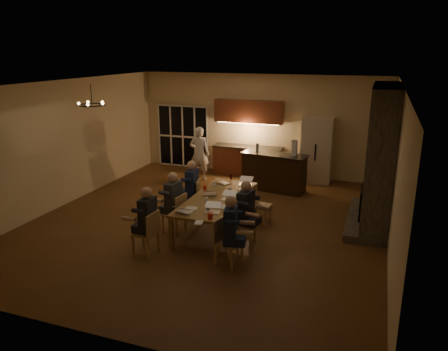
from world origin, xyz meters
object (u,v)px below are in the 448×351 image
Objects in this scene: person_left_near at (148,221)px; redcup_near at (210,216)px; chair_right_far at (261,205)px; can_silver at (208,206)px; refrigerator at (317,150)px; laptop_b at (212,207)px; standing_person at (199,153)px; chair_left_mid at (174,213)px; person_left_far at (192,188)px; laptop_f at (245,180)px; chandelier at (92,105)px; can_cola at (231,177)px; bar_bottle at (257,147)px; mug_mid at (230,189)px; laptop_c at (209,190)px; mug_front at (206,200)px; bar_blender at (294,148)px; plate_far at (243,189)px; bar_island at (274,172)px; laptop_e at (224,179)px; can_right at (241,192)px; plate_near at (223,207)px; dining_table at (217,213)px; redcup_mid at (205,188)px; plate_left at (191,209)px; laptop_d at (228,195)px; chair_left_far at (190,198)px; person_left_mid at (174,202)px; person_right_mid at (246,213)px; chair_right_near at (229,242)px; laptop_a at (185,207)px; mug_back at (214,184)px; chair_left_near at (145,233)px; person_right_near at (231,231)px.

redcup_near is (1.18, 0.34, 0.12)m from person_left_near.
can_silver is (-0.76, -1.40, 0.37)m from chair_right_far.
refrigerator is 5.52m from laptop_b.
standing_person is at bearing -169.22° from person_left_near.
person_left_far is at bearing -170.62° from chair_left_mid.
standing_person is (-1.05, 3.97, 0.39)m from chair_left_mid.
chair_left_mid is 7.42× the size of redcup_near.
chandelier is at bearing -154.21° from laptop_f.
bar_bottle reaches higher than can_cola.
laptop_c is at bearing -133.69° from mug_mid.
mug_front is 0.23× the size of bar_blender.
mug_front is at bearing -113.07° from plate_far.
laptop_c is at bearing -94.76° from bar_island.
laptop_e is 2.54m from bar_blender.
can_right reaches higher than mug_front.
person_left_far reaches higher than chair_left_mid.
standing_person is at bearing 118.84° from plate_near.
mug_front is (-0.10, -0.37, 0.43)m from dining_table.
chandelier is at bearing -134.19° from bar_blender.
plate_left is at bearing -80.74° from redcup_mid.
laptop_d is 1.21m from laptop_f.
redcup_near is 0.47× the size of plate_near.
dining_table is 0.92m from plate_far.
refrigerator is 4.62m from chair_left_far.
person_left_mid is 1.00× the size of person_right_mid.
dining_table is 1.73m from chair_right_near.
dining_table is 10.25× the size of plate_left.
laptop_a is 1.64m from can_right.
laptop_d is 0.50m from can_right.
mug_back is 0.75m from plate_far.
chair_left_near is 1.00× the size of chair_right_near.
can_right is at bearing -81.81° from laptop_f.
mug_mid reaches higher than plate_near.
plate_left is (0.14, -1.67, -0.04)m from mug_back.
redcup_mid is (-1.30, 1.93, 0.12)m from person_right_near.
chair_right_near reaches higher than mug_front.
mug_back is at bearing 168.12° from person_left_near.
plate_far is (1.29, 0.16, 0.31)m from chair_left_far.
can_cola is at bearing -70.91° from laptop_e.
chair_left_far reaches higher than dining_table.
laptop_a reaches higher than redcup_mid.
laptop_f is at bearing -35.69° from can_cola.
chair_left_mid reaches higher than can_cola.
mug_back is (-1.22, 1.34, 0.11)m from person_right_mid.
laptop_e is at bearing -119.77° from bar_blender.
can_right is at bearing 15.52° from chandelier.
laptop_a is 2.67× the size of can_right.
chair_right_far is at bearing -13.54° from plate_far.
chair_right_near is at bearing -63.70° from plate_near.
person_left_near is at bearing -117.40° from plate_far.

